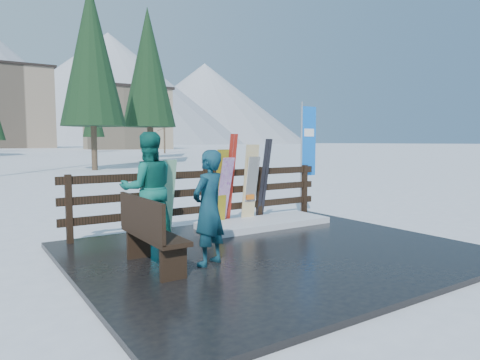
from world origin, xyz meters
TOP-DOWN VIEW (x-y plane):
  - ground at (0.00, 0.00)m, footprint 700.00×700.00m
  - deck at (0.00, 0.00)m, footprint 6.00×5.00m
  - fence at (0.00, 2.20)m, footprint 5.60×0.10m
  - snow_patch at (0.99, 1.60)m, footprint 2.67×1.00m
  - bench at (-2.04, 0.09)m, footprint 0.40×1.50m
  - snowboard_0 at (-1.24, 1.98)m, footprint 0.29×0.36m
  - snowboard_1 at (-0.94, 1.98)m, footprint 0.27×0.33m
  - snowboard_2 at (0.21, 1.98)m, footprint 0.25×0.20m
  - snowboard_3 at (0.28, 1.98)m, footprint 0.25×0.41m
  - snowboard_4 at (0.93, 1.98)m, footprint 0.26×0.28m
  - snowboard_5 at (0.91, 1.98)m, footprint 0.31×0.23m
  - ski_pair_a at (0.46, 2.05)m, footprint 0.16×0.35m
  - ski_pair_b at (1.32, 2.05)m, footprint 0.17×0.36m
  - rental_flag at (2.71, 2.25)m, footprint 0.45×0.04m
  - person_front at (-1.27, -0.16)m, footprint 0.68×0.58m
  - person_back at (-1.53, 1.38)m, footprint 1.00×0.84m
  - trees at (2.83, 46.73)m, footprint 42.24×68.60m

SIDE VIEW (x-z plane):
  - ground at x=0.00m, z-range 0.00..0.00m
  - deck at x=0.00m, z-range 0.00..0.08m
  - snow_patch at x=0.99m, z-range 0.08..0.20m
  - bench at x=-2.04m, z-range 0.11..1.08m
  - snowboard_0 at x=-1.24m, z-range 0.08..1.40m
  - fence at x=0.00m, z-range 0.16..1.31m
  - snowboard_1 at x=-0.94m, z-range 0.08..1.45m
  - snowboard_3 at x=0.28m, z-range 0.08..1.46m
  - snowboard_4 at x=0.93m, z-range 0.08..1.47m
  - snowboard_2 at x=0.21m, z-range 0.08..1.62m
  - person_front at x=-1.27m, z-range 0.08..1.66m
  - snowboard_5 at x=0.91m, z-range 0.08..1.71m
  - ski_pair_b at x=1.32m, z-range 0.08..1.83m
  - ski_pair_a at x=0.46m, z-range 0.08..1.92m
  - person_back at x=-1.53m, z-range 0.08..1.93m
  - rental_flag at x=2.71m, z-range 0.39..2.99m
  - trees at x=2.83m, z-range -0.78..12.82m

